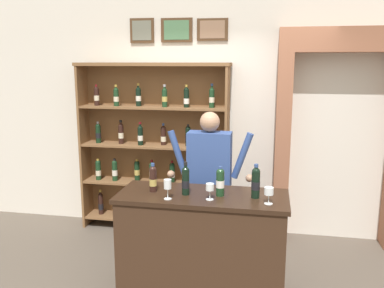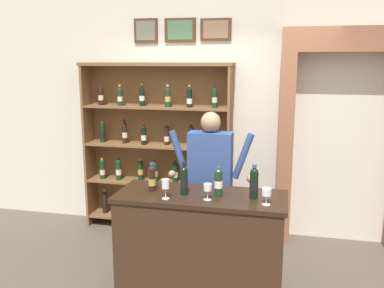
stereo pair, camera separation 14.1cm
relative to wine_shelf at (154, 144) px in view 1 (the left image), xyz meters
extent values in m
cube|color=silver|center=(0.85, 0.22, 0.59)|extent=(12.00, 0.16, 3.39)
cube|color=#4C331E|center=(-0.16, 0.12, 1.40)|extent=(0.30, 0.02, 0.29)
cube|color=slate|center=(-0.16, 0.11, 1.40)|extent=(0.24, 0.01, 0.23)
cube|color=#4C331E|center=(0.27, 0.12, 1.40)|extent=(0.39, 0.02, 0.28)
cube|color=#4C7851|center=(0.27, 0.11, 1.40)|extent=(0.31, 0.01, 0.23)
cube|color=#4C331E|center=(0.71, 0.12, 1.40)|extent=(0.37, 0.02, 0.26)
cube|color=#8E6A52|center=(0.71, 0.11, 1.40)|extent=(0.30, 0.01, 0.21)
cube|color=brown|center=(-0.92, -0.04, -0.05)|extent=(0.03, 0.31, 2.12)
cube|color=brown|center=(0.92, -0.04, -0.05)|extent=(0.03, 0.31, 2.12)
cube|color=brown|center=(0.00, 0.11, -0.05)|extent=(1.87, 0.02, 2.12)
cube|color=brown|center=(0.00, -0.04, -0.97)|extent=(1.81, 0.29, 0.03)
cylinder|color=black|center=(-0.74, -0.03, -0.84)|extent=(0.07, 0.07, 0.25)
sphere|color=black|center=(-0.74, -0.03, -0.71)|extent=(0.06, 0.06, 0.06)
cylinder|color=black|center=(-0.74, -0.03, -0.68)|extent=(0.03, 0.03, 0.08)
cylinder|color=#B79338|center=(-0.74, -0.03, -0.64)|extent=(0.03, 0.03, 0.03)
cylinder|color=black|center=(-0.74, -0.03, -0.86)|extent=(0.07, 0.07, 0.08)
cylinder|color=black|center=(-0.48, -0.08, -0.84)|extent=(0.07, 0.07, 0.24)
sphere|color=black|center=(-0.48, -0.08, -0.72)|extent=(0.06, 0.06, 0.06)
cylinder|color=black|center=(-0.48, -0.08, -0.69)|extent=(0.03, 0.03, 0.08)
cylinder|color=maroon|center=(-0.48, -0.08, -0.66)|extent=(0.03, 0.03, 0.03)
cylinder|color=beige|center=(-0.48, -0.08, -0.84)|extent=(0.07, 0.07, 0.08)
cylinder|color=#19381E|center=(-0.14, -0.02, -0.84)|extent=(0.07, 0.07, 0.24)
sphere|color=#19381E|center=(-0.14, -0.02, -0.72)|extent=(0.06, 0.06, 0.06)
cylinder|color=#19381E|center=(-0.14, -0.02, -0.69)|extent=(0.03, 0.03, 0.08)
cylinder|color=navy|center=(-0.14, -0.02, -0.66)|extent=(0.03, 0.03, 0.03)
cylinder|color=silver|center=(-0.14, -0.02, -0.87)|extent=(0.07, 0.07, 0.08)
cylinder|color=black|center=(0.12, -0.03, -0.84)|extent=(0.07, 0.07, 0.25)
sphere|color=black|center=(0.12, -0.03, -0.71)|extent=(0.06, 0.06, 0.06)
cylinder|color=black|center=(0.12, -0.03, -0.68)|extent=(0.03, 0.03, 0.06)
cylinder|color=navy|center=(0.12, -0.03, -0.66)|extent=(0.03, 0.03, 0.03)
cylinder|color=silver|center=(0.12, -0.03, -0.83)|extent=(0.07, 0.07, 0.08)
cylinder|color=black|center=(0.46, -0.04, -0.84)|extent=(0.07, 0.07, 0.23)
sphere|color=black|center=(0.46, -0.04, -0.72)|extent=(0.06, 0.06, 0.06)
cylinder|color=black|center=(0.46, -0.04, -0.69)|extent=(0.03, 0.03, 0.07)
cylinder|color=navy|center=(0.46, -0.04, -0.67)|extent=(0.03, 0.03, 0.03)
cylinder|color=silver|center=(0.46, -0.04, -0.85)|extent=(0.07, 0.07, 0.07)
cylinder|color=black|center=(0.72, -0.04, -0.84)|extent=(0.07, 0.07, 0.23)
sphere|color=black|center=(0.72, -0.04, -0.72)|extent=(0.06, 0.06, 0.06)
cylinder|color=black|center=(0.72, -0.04, -0.69)|extent=(0.03, 0.03, 0.07)
cylinder|color=#B79338|center=(0.72, -0.04, -0.67)|extent=(0.03, 0.03, 0.03)
cylinder|color=tan|center=(0.72, -0.04, -0.86)|extent=(0.07, 0.07, 0.07)
cube|color=brown|center=(0.00, -0.04, -0.49)|extent=(1.81, 0.29, 0.02)
cylinder|color=#19381E|center=(-0.74, -0.06, -0.37)|extent=(0.07, 0.07, 0.22)
sphere|color=#19381E|center=(-0.74, -0.06, -0.26)|extent=(0.07, 0.07, 0.07)
cylinder|color=#19381E|center=(-0.74, -0.06, -0.23)|extent=(0.03, 0.03, 0.06)
cylinder|color=#B79338|center=(-0.74, -0.06, -0.22)|extent=(0.03, 0.03, 0.03)
cylinder|color=beige|center=(-0.74, -0.06, -0.39)|extent=(0.07, 0.07, 0.07)
cylinder|color=#19381E|center=(-0.51, -0.07, -0.37)|extent=(0.07, 0.07, 0.23)
sphere|color=#19381E|center=(-0.51, -0.07, -0.25)|extent=(0.07, 0.07, 0.07)
cylinder|color=#19381E|center=(-0.51, -0.07, -0.22)|extent=(0.03, 0.03, 0.06)
cylinder|color=black|center=(-0.51, -0.07, -0.20)|extent=(0.04, 0.04, 0.03)
cylinder|color=silver|center=(-0.51, -0.07, -0.38)|extent=(0.07, 0.07, 0.07)
cylinder|color=black|center=(-0.23, -0.01, -0.37)|extent=(0.07, 0.07, 0.22)
sphere|color=black|center=(-0.23, -0.01, -0.25)|extent=(0.07, 0.07, 0.07)
cylinder|color=black|center=(-0.23, -0.01, -0.23)|extent=(0.03, 0.03, 0.06)
cylinder|color=#B79338|center=(-0.23, -0.01, -0.21)|extent=(0.03, 0.03, 0.03)
cylinder|color=tan|center=(-0.23, -0.01, -0.37)|extent=(0.07, 0.07, 0.07)
cylinder|color=#19381E|center=(-0.02, -0.05, -0.37)|extent=(0.07, 0.07, 0.22)
sphere|color=#19381E|center=(-0.02, -0.05, -0.26)|extent=(0.07, 0.07, 0.07)
cylinder|color=#19381E|center=(-0.02, -0.05, -0.23)|extent=(0.03, 0.03, 0.07)
cylinder|color=maroon|center=(-0.02, -0.05, -0.20)|extent=(0.03, 0.03, 0.03)
cylinder|color=tan|center=(-0.02, -0.05, -0.37)|extent=(0.07, 0.07, 0.07)
cylinder|color=black|center=(0.23, -0.01, -0.37)|extent=(0.07, 0.07, 0.22)
sphere|color=black|center=(0.23, -0.01, -0.26)|extent=(0.07, 0.07, 0.07)
cylinder|color=black|center=(0.23, -0.01, -0.23)|extent=(0.03, 0.03, 0.06)
cylinder|color=maroon|center=(0.23, -0.01, -0.21)|extent=(0.03, 0.03, 0.03)
cylinder|color=silver|center=(0.23, -0.01, -0.38)|extent=(0.07, 0.07, 0.07)
cylinder|color=black|center=(0.48, -0.07, -0.38)|extent=(0.07, 0.07, 0.21)
sphere|color=black|center=(0.48, -0.07, -0.27)|extent=(0.07, 0.07, 0.07)
cylinder|color=black|center=(0.48, -0.07, -0.23)|extent=(0.03, 0.03, 0.08)
cylinder|color=#99999E|center=(0.48, -0.07, -0.21)|extent=(0.03, 0.03, 0.03)
cylinder|color=black|center=(0.48, -0.07, -0.39)|extent=(0.07, 0.07, 0.07)
cylinder|color=black|center=(0.75, -0.06, -0.37)|extent=(0.07, 0.07, 0.21)
sphere|color=black|center=(0.75, -0.06, -0.26)|extent=(0.07, 0.07, 0.07)
cylinder|color=black|center=(0.75, -0.06, -0.24)|extent=(0.03, 0.03, 0.06)
cylinder|color=#99999E|center=(0.75, -0.06, -0.21)|extent=(0.03, 0.03, 0.03)
cylinder|color=tan|center=(0.75, -0.06, -0.38)|extent=(0.07, 0.07, 0.07)
cube|color=brown|center=(0.00, -0.04, -0.01)|extent=(1.81, 0.29, 0.02)
cylinder|color=black|center=(-0.73, -0.03, 0.11)|extent=(0.07, 0.07, 0.21)
sphere|color=black|center=(-0.73, -0.03, 0.22)|extent=(0.06, 0.06, 0.06)
cylinder|color=black|center=(-0.73, -0.03, 0.24)|extent=(0.03, 0.03, 0.06)
cylinder|color=#99999E|center=(-0.73, -0.03, 0.26)|extent=(0.03, 0.03, 0.03)
cylinder|color=black|center=(-0.73, -0.03, 0.10)|extent=(0.07, 0.07, 0.07)
cylinder|color=black|center=(-0.42, -0.03, 0.11)|extent=(0.07, 0.07, 0.22)
sphere|color=black|center=(-0.42, -0.03, 0.23)|extent=(0.06, 0.06, 0.06)
cylinder|color=black|center=(-0.42, -0.03, 0.26)|extent=(0.03, 0.03, 0.08)
cylinder|color=black|center=(-0.42, -0.03, 0.29)|extent=(0.03, 0.03, 0.03)
cylinder|color=beige|center=(-0.42, -0.03, 0.11)|extent=(0.07, 0.07, 0.07)
cylinder|color=black|center=(-0.15, -0.07, 0.10)|extent=(0.07, 0.07, 0.20)
sphere|color=black|center=(-0.15, -0.07, 0.21)|extent=(0.06, 0.06, 0.06)
cylinder|color=black|center=(-0.15, -0.07, 0.25)|extent=(0.03, 0.03, 0.08)
cylinder|color=maroon|center=(-0.15, -0.07, 0.28)|extent=(0.03, 0.03, 0.03)
cylinder|color=silver|center=(-0.15, -0.07, 0.09)|extent=(0.07, 0.07, 0.07)
cylinder|color=black|center=(0.12, 0.00, 0.10)|extent=(0.07, 0.07, 0.20)
sphere|color=black|center=(0.12, 0.00, 0.21)|extent=(0.06, 0.06, 0.06)
cylinder|color=black|center=(0.12, 0.00, 0.24)|extent=(0.03, 0.03, 0.07)
cylinder|color=navy|center=(0.12, 0.00, 0.26)|extent=(0.03, 0.03, 0.03)
cylinder|color=beige|center=(0.12, 0.00, 0.08)|extent=(0.07, 0.07, 0.06)
cylinder|color=black|center=(0.44, -0.02, 0.11)|extent=(0.07, 0.07, 0.21)
sphere|color=black|center=(0.44, -0.02, 0.22)|extent=(0.06, 0.06, 0.06)
cylinder|color=black|center=(0.44, -0.02, 0.24)|extent=(0.03, 0.03, 0.06)
cylinder|color=black|center=(0.44, -0.02, 0.26)|extent=(0.03, 0.03, 0.03)
cylinder|color=black|center=(0.44, -0.02, 0.10)|extent=(0.07, 0.07, 0.07)
cylinder|color=black|center=(0.78, -0.06, 0.11)|extent=(0.07, 0.07, 0.21)
sphere|color=black|center=(0.78, -0.06, 0.22)|extent=(0.06, 0.06, 0.06)
cylinder|color=black|center=(0.78, -0.06, 0.25)|extent=(0.02, 0.02, 0.08)
cylinder|color=#B79338|center=(0.78, -0.06, 0.28)|extent=(0.03, 0.03, 0.03)
cylinder|color=tan|center=(0.78, -0.06, 0.10)|extent=(0.07, 0.07, 0.07)
cube|color=brown|center=(0.00, -0.04, 0.47)|extent=(1.81, 0.29, 0.02)
cylinder|color=black|center=(-0.72, -0.05, 0.58)|extent=(0.07, 0.07, 0.20)
sphere|color=black|center=(-0.72, -0.05, 0.69)|extent=(0.06, 0.06, 0.06)
cylinder|color=black|center=(-0.72, -0.05, 0.71)|extent=(0.02, 0.02, 0.06)
cylinder|color=maroon|center=(-0.72, -0.05, 0.73)|extent=(0.03, 0.03, 0.03)
cylinder|color=beige|center=(-0.72, -0.05, 0.58)|extent=(0.07, 0.07, 0.06)
cylinder|color=#19381E|center=(-0.45, -0.08, 0.58)|extent=(0.07, 0.07, 0.19)
sphere|color=#19381E|center=(-0.45, -0.08, 0.68)|extent=(0.06, 0.06, 0.06)
cylinder|color=#19381E|center=(-0.45, -0.08, 0.71)|extent=(0.03, 0.03, 0.07)
cylinder|color=#B79338|center=(-0.45, -0.08, 0.73)|extent=(0.03, 0.03, 0.03)
cylinder|color=beige|center=(-0.45, -0.08, 0.57)|extent=(0.07, 0.07, 0.06)
cylinder|color=black|center=(-0.18, -0.03, 0.58)|extent=(0.07, 0.07, 0.20)
sphere|color=black|center=(-0.18, -0.03, 0.68)|extent=(0.06, 0.06, 0.06)
cylinder|color=black|center=(-0.18, -0.03, 0.72)|extent=(0.02, 0.02, 0.08)
cylinder|color=#B79338|center=(-0.18, -0.03, 0.75)|extent=(0.03, 0.03, 0.03)
cylinder|color=silver|center=(-0.18, -0.03, 0.58)|extent=(0.07, 0.07, 0.06)
cylinder|color=#19381E|center=(0.16, -0.08, 0.58)|extent=(0.07, 0.07, 0.19)
sphere|color=#19381E|center=(0.16, -0.08, 0.68)|extent=(0.06, 0.06, 0.06)
cylinder|color=#19381E|center=(0.16, -0.08, 0.71)|extent=(0.03, 0.03, 0.08)
cylinder|color=#99999E|center=(0.16, -0.08, 0.74)|extent=(0.03, 0.03, 0.03)
cylinder|color=tan|center=(0.16, -0.08, 0.58)|extent=(0.07, 0.07, 0.06)
cylinder|color=black|center=(0.43, -0.06, 0.58)|extent=(0.07, 0.07, 0.20)
sphere|color=black|center=(0.43, -0.06, 0.69)|extent=(0.06, 0.06, 0.06)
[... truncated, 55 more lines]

